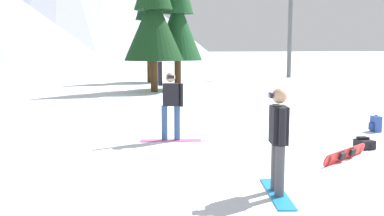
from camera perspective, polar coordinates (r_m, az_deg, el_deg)
The scene contains 9 objects.
ground_plane at distance 10.10m, azimuth 21.52°, elevation -6.27°, with size 800.00×800.00×0.00m, color white.
snowboarder_foreground at distance 7.23m, azimuth 10.92°, elevation -3.91°, with size 0.88×1.55×1.71m.
snowboarder_midground at distance 11.27m, azimuth -2.73°, elevation 0.54°, with size 1.54×0.79×2.01m.
loose_snowboard_near_left at distance 9.96m, azimuth 18.96°, elevation -5.57°, with size 1.73×0.74×0.25m.
backpack_black at distance 11.29m, azimuth 21.05°, elevation -4.23°, with size 0.40×0.55×0.27m.
backpack_blue at distance 13.68m, azimuth 22.29°, elevation -1.90°, with size 0.33×0.37×0.47m.
pine_tree_leaning at distance 24.60m, azimuth -4.91°, elevation 11.88°, with size 3.22×3.22×7.73m.
pine_tree_tall at distance 26.16m, azimuth -1.85°, elevation 11.49°, with size 2.84×2.84×7.62m.
pine_tree_broad at distance 31.80m, azimuth -5.44°, elevation 10.75°, with size 2.97×2.97×7.62m.
Camera 1 is at (-7.14, -6.76, 2.30)m, focal length 41.97 mm.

